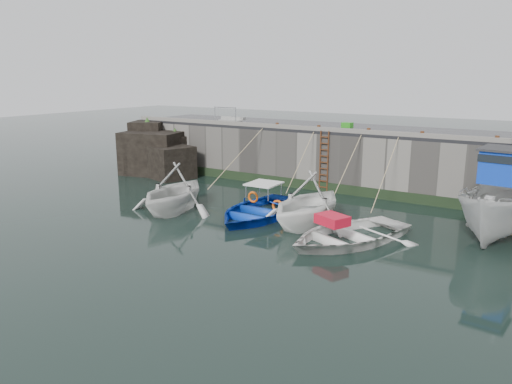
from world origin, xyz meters
The scene contains 23 objects.
ground centered at (0.00, 0.00, 0.00)m, with size 120.00×120.00×0.00m, color black.
quay_back centered at (0.00, 12.50, 1.50)m, with size 30.00×5.00×3.00m, color slate.
road_back centered at (0.00, 12.50, 3.08)m, with size 30.00×5.00×0.16m, color black.
kerb_back centered at (0.00, 10.15, 3.26)m, with size 30.00×0.30×0.20m, color slate.
algae_back centered at (0.00, 9.96, 0.25)m, with size 30.00×0.08×0.50m, color black.
rock_outcrop centered at (-12.92, 9.11, 1.26)m, with size 5.85×4.24×3.41m.
ladder centered at (-2.00, 9.91, 1.59)m, with size 0.51×0.08×3.20m.
boat_near_white centered at (-6.13, 2.86, 0.00)m, with size 4.08×4.73×2.49m, color silver.
boat_near_white_rope centered at (-6.13, 7.68, 0.00)m, with size 0.04×5.32×3.10m, color tan, non-canonical shape.
boat_near_blue centered at (-2.42, 4.10, 0.00)m, with size 3.78×5.29×1.10m, color #0C37B7.
boat_near_blue_rope centered at (-2.42, 8.30, 0.00)m, with size 0.04×4.28×3.10m, color tan, non-canonical shape.
boat_near_blacktrim centered at (-0.07, 4.12, 0.00)m, with size 4.13×4.79×2.52m, color white.
boat_near_blacktrim_rope centered at (-0.07, 8.31, 0.00)m, with size 0.04×4.26×3.10m, color tan, non-canonical shape.
boat_near_navy centered at (2.13, 3.05, 0.00)m, with size 3.78×5.30×1.10m, color white.
boat_near_navy_rope centered at (2.13, 7.78, 0.00)m, with size 0.04×5.15×3.10m, color tan, non-canonical shape.
boat_far_white centered at (6.80, 6.84, 1.06)m, with size 3.12×6.75×5.52m.
fish_crate centered at (-1.77, 12.38, 3.30)m, with size 0.55×0.41×0.28m, color #26921A.
railing centered at (-8.75, 11.25, 3.36)m, with size 1.60×1.05×1.00m.
bollard_a centered at (-5.00, 10.25, 3.30)m, with size 0.18×0.18×0.28m, color #3F1E0F.
bollard_b centered at (-2.50, 10.25, 3.30)m, with size 0.18×0.18×0.28m, color #3F1E0F.
bollard_c centered at (0.20, 10.25, 3.30)m, with size 0.18×0.18×0.28m, color #3F1E0F.
bollard_d centered at (2.80, 10.25, 3.30)m, with size 0.18×0.18×0.28m, color #3F1E0F.
bollard_e centered at (6.00, 10.25, 3.30)m, with size 0.18×0.18×0.28m, color #3F1E0F.
Camera 1 is at (8.56, -13.63, 6.07)m, focal length 35.00 mm.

